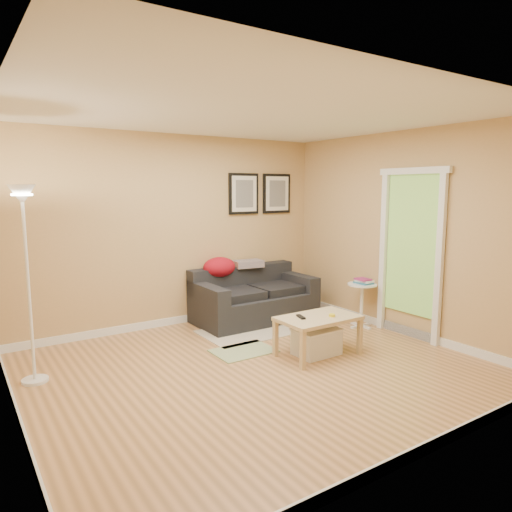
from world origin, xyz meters
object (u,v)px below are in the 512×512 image
object	(u,v)px
sofa	(255,295)
storage_bin	(317,341)
side_table	(361,305)
book_stack	(363,281)
floor_lamp	(29,291)
coffee_table	(318,336)

from	to	relation	value
sofa	storage_bin	xyz separation A→B (m)	(-0.18, -1.55, -0.22)
side_table	sofa	bearing A→B (deg)	134.26
book_stack	floor_lamp	size ratio (longest dim) A/B	0.12
coffee_table	side_table	size ratio (longest dim) A/B	1.50
sofa	book_stack	xyz separation A→B (m)	(1.06, -1.07, 0.26)
coffee_table	floor_lamp	size ratio (longest dim) A/B	0.47
side_table	floor_lamp	distance (m)	4.09
side_table	book_stack	bearing A→B (deg)	-9.68
coffee_table	floor_lamp	xyz separation A→B (m)	(-2.79, 0.97, 0.68)
coffee_table	storage_bin	world-z (taller)	coffee_table
book_stack	sofa	bearing A→B (deg)	135.84
sofa	side_table	world-z (taller)	sofa
coffee_table	storage_bin	size ratio (longest dim) A/B	1.80
coffee_table	side_table	distance (m)	1.33
coffee_table	storage_bin	bearing A→B (deg)	74.47
storage_bin	side_table	distance (m)	1.32
sofa	coffee_table	world-z (taller)	sofa
storage_bin	book_stack	bearing A→B (deg)	21.20
coffee_table	book_stack	xyz separation A→B (m)	(1.24, 0.51, 0.41)
sofa	storage_bin	distance (m)	1.58
sofa	side_table	bearing A→B (deg)	-45.74
sofa	floor_lamp	size ratio (longest dim) A/B	0.88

